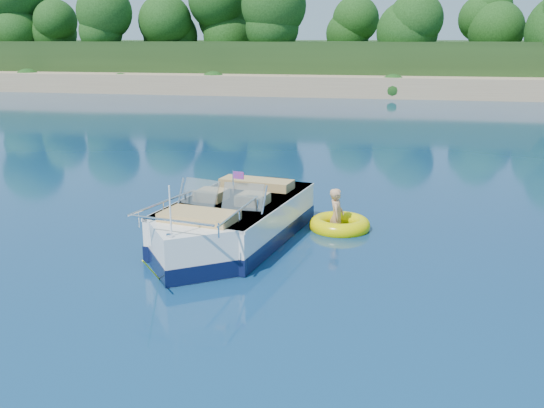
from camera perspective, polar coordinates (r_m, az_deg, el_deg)
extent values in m
plane|color=#091C41|center=(11.83, 5.13, -5.77)|extent=(160.00, 160.00, 0.00)
cube|color=#A2815E|center=(49.14, 10.31, 10.70)|extent=(170.00, 8.00, 2.00)
cube|color=#1C3113|center=(76.06, 10.89, 12.60)|extent=(170.00, 56.00, 6.00)
cylinder|color=black|center=(54.94, -9.17, 13.93)|extent=(0.44, 0.44, 3.20)
sphere|color=black|center=(54.96, -9.31, 17.10)|extent=(5.28, 5.28, 5.28)
cylinder|color=black|center=(53.00, 10.57, 14.05)|extent=(0.44, 0.44, 3.60)
sphere|color=black|center=(53.05, 10.76, 17.74)|extent=(5.94, 5.94, 5.94)
cube|color=white|center=(13.26, -3.26, -1.88)|extent=(2.83, 4.38, 1.13)
cube|color=white|center=(11.64, -7.26, -4.47)|extent=(2.12, 2.12, 1.13)
cube|color=#0B1233|center=(13.31, -3.25, -2.52)|extent=(2.87, 4.43, 0.32)
cube|color=#0B1233|center=(11.69, -7.23, -5.19)|extent=(2.16, 2.16, 0.32)
cube|color=tan|center=(13.46, -2.71, -0.21)|extent=(2.20, 3.11, 0.11)
cube|color=white|center=(13.12, -3.30, 0.35)|extent=(2.88, 4.39, 0.06)
cube|color=black|center=(15.22, 0.25, 0.60)|extent=(0.65, 0.47, 0.97)
cube|color=#8C9EA5|center=(12.60, -6.76, 1.11)|extent=(0.89, 0.53, 0.52)
cube|color=#8C9EA5|center=(12.18, -2.74, 0.70)|extent=(0.85, 0.32, 0.52)
cube|color=tan|center=(13.08, -5.72, 0.40)|extent=(0.69, 0.69, 0.43)
cube|color=tan|center=(12.68, -1.83, -0.01)|extent=(0.69, 0.69, 0.43)
cube|color=tan|center=(14.06, -1.46, 1.53)|extent=(1.76, 0.88, 0.41)
cube|color=tan|center=(11.64, -6.86, -1.64)|extent=(1.54, 1.04, 0.37)
cylinder|color=white|center=(10.65, -9.55, -0.65)|extent=(0.03, 0.03, 0.92)
cube|color=red|center=(12.12, -3.19, 2.71)|extent=(0.24, 0.06, 0.15)
cube|color=silver|center=(10.73, -9.60, -2.91)|extent=(0.12, 0.08, 0.05)
cylinder|color=#F9FC1B|center=(10.70, -11.25, -6.18)|extent=(0.22, 1.15, 0.82)
torus|color=#EADE00|center=(14.03, 6.39, -1.99)|extent=(1.80, 1.80, 0.37)
torus|color=red|center=(14.03, 6.39, -1.91)|extent=(1.48, 1.48, 0.12)
imported|color=tan|center=(14.14, 6.06, -2.23)|extent=(0.39, 0.77, 1.47)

